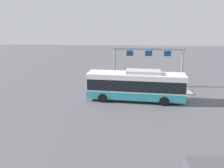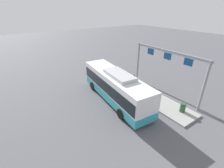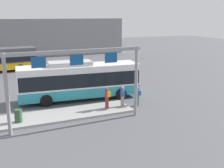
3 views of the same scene
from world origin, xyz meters
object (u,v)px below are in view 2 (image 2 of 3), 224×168
bus_main (115,85)px  trash_bin (183,107)px  person_waiting_near (134,80)px  person_waiting_mid (128,76)px  person_boarding (121,74)px

bus_main → trash_bin: size_ratio=11.94×
person_waiting_near → person_waiting_mid: bearing=-106.4°
person_boarding → person_waiting_near: size_ratio=1.00×
person_waiting_mid → trash_bin: 8.08m
person_boarding → person_waiting_mid: person_waiting_mid is taller
person_boarding → trash_bin: bearing=93.6°
person_boarding → person_waiting_near: bearing=90.6°
bus_main → person_boarding: size_ratio=6.43×
trash_bin → person_waiting_mid: bearing=1.5°
bus_main → person_boarding: bearing=-39.7°
person_waiting_mid → trash_bin: size_ratio=1.86×
person_boarding → person_waiting_near: (-2.71, 0.09, 0.16)m
person_boarding → person_waiting_mid: (-1.39, 0.02, 0.16)m
person_waiting_near → trash_bin: (-6.74, -0.28, -0.44)m
bus_main → trash_bin: bearing=-139.6°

